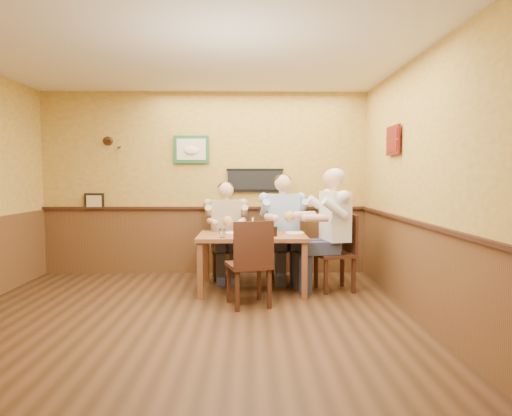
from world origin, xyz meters
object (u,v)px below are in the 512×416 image
Objects in this scene: water_glass_mid at (255,232)px; diner_tan_shirt at (226,236)px; water_glass_left at (222,233)px; cola_tumbler at (274,231)px; salt_shaker at (240,231)px; dining_table at (252,241)px; chair_right_end at (335,252)px; pepper_shaker at (238,231)px; chair_back_left at (226,249)px; diner_white_elder at (335,236)px; chair_back_right at (282,247)px; chair_near_side at (249,263)px; diner_blue_polo at (282,233)px; hot_sauce_bottle at (253,227)px.

diner_tan_shirt is at bearing 113.30° from water_glass_mid.
cola_tumbler reaches higher than water_glass_left.
water_glass_left is 0.94× the size of cola_tumbler.
dining_table is at bearing 4.27° from salt_shaker.
pepper_shaker is (-1.27, 0.02, 0.28)m from chair_right_end.
cola_tumbler reaches higher than dining_table.
chair_back_left is 10.98× the size of pepper_shaker.
diner_white_elder is at bearing 78.99° from chair_right_end.
dining_table is 1.10m from chair_right_end.
cola_tumbler is (-0.17, -0.84, 0.33)m from chair_back_right.
chair_right_end reaches higher than chair_near_side.
diner_blue_polo is (0.00, 0.00, 0.21)m from chair_back_right.
pepper_shaker is (-0.46, 0.21, -0.02)m from cola_tumbler.
diner_white_elder is at bearing 12.34° from water_glass_left.
diner_white_elder is 7.13× the size of hot_sauce_bottle.
hot_sauce_bottle reaches higher than chair_back_left.
chair_back_left is at bearing -126.23° from chair_right_end.
chair_near_side is at bearing -69.14° from chair_right_end.
hot_sauce_bottle is at bearing -29.53° from pepper_shaker.
hot_sauce_bottle is 0.19m from salt_shaker.
water_glass_left is 1.42× the size of pepper_shaker.
pepper_shaker is (-1.27, 0.02, 0.07)m from diner_white_elder.
chair_right_end is 12.21× the size of salt_shaker.
water_glass_left is 0.44m from hot_sauce_bottle.
salt_shaker is at bearing -96.52° from chair_near_side.
cola_tumbler is (-0.81, -0.20, 0.09)m from diner_white_elder.
hot_sauce_bottle is (0.38, 0.23, 0.04)m from water_glass_left.
chair_near_side reaches higher than cola_tumbler.
chair_back_left reaches higher than salt_shaker.
diner_blue_polo is (0.44, 0.66, 0.03)m from dining_table.
dining_table is 0.80m from diner_blue_polo.
water_glass_mid is at bearing -73.35° from diner_tan_shirt.
diner_blue_polo reaches higher than chair_right_end.
chair_back_left is 0.62× the size of diner_white_elder.
chair_back_left is 1.44m from chair_near_side.
dining_table is 1.38× the size of chair_right_end.
diner_tan_shirt is at bearing 168.43° from chair_back_right.
chair_right_end is (0.65, -0.64, 0.02)m from chair_back_right.
diner_white_elder reaches higher than water_glass_left.
chair_right_end is (1.47, -0.69, 0.06)m from chair_back_left.
diner_tan_shirt is 11.04× the size of water_glass_left.
water_glass_left is 0.38m from pepper_shaker.
diner_blue_polo reaches higher than water_glass_left.
water_glass_left is 1.01× the size of water_glass_mid.
diner_blue_polo is 0.86m from cola_tumbler.
chair_right_end is at bearing 4.91° from hot_sauce_bottle.
chair_near_side is 0.73× the size of diner_blue_polo.
cola_tumbler is (0.66, -0.89, 0.17)m from diner_tan_shirt.
cola_tumbler is at bearing -87.41° from chair_right_end.
chair_back_right is at bearing 78.61° from cola_tumbler.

